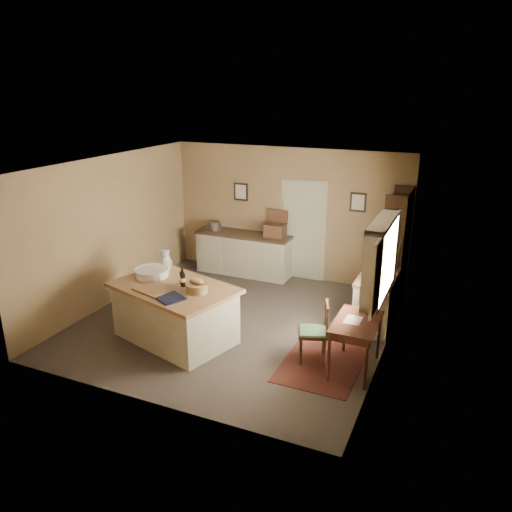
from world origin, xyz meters
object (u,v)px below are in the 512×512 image
(writing_desk, at_px, (356,327))
(right_cabinet, at_px, (376,301))
(work_island, at_px, (175,311))
(sideboard, at_px, (244,252))
(desk_chair, at_px, (313,332))
(shelving_unit, at_px, (398,249))

(writing_desk, distance_m, right_cabinet, 1.50)
(work_island, height_order, writing_desk, work_island)
(sideboard, distance_m, desk_chair, 3.75)
(work_island, xyz_separation_m, right_cabinet, (2.82, 1.72, -0.02))
(right_cabinet, bearing_deg, shelving_unit, 81.70)
(work_island, distance_m, desk_chair, 2.21)
(shelving_unit, bearing_deg, writing_desk, -93.48)
(work_island, distance_m, right_cabinet, 3.30)
(sideboard, bearing_deg, desk_chair, -49.65)
(work_island, relative_size, right_cabinet, 2.03)
(right_cabinet, bearing_deg, writing_desk, -89.99)
(work_island, height_order, shelving_unit, shelving_unit)
(desk_chair, height_order, right_cabinet, right_cabinet)
(desk_chair, xyz_separation_m, right_cabinet, (0.62, 1.47, 0.01))
(right_cabinet, height_order, shelving_unit, shelving_unit)
(sideboard, distance_m, writing_desk, 4.20)
(right_cabinet, distance_m, shelving_unit, 1.24)
(desk_chair, bearing_deg, right_cabinet, 47.28)
(right_cabinet, bearing_deg, work_island, -148.69)
(right_cabinet, relative_size, shelving_unit, 0.50)
(sideboard, relative_size, shelving_unit, 0.96)
(writing_desk, distance_m, desk_chair, 0.66)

